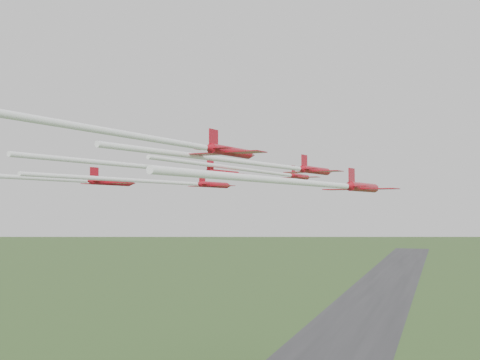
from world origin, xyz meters
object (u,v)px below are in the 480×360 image
(jet_row2_left, at_px, (178,183))
(jet_row3_mid, at_px, (187,170))
(jet_row2_right, at_px, (279,166))
(jet_row3_left, at_px, (27,178))
(jet_row3_right, at_px, (332,185))
(jet_lead, at_px, (270,173))
(jet_row4_right, at_px, (169,141))

(jet_row2_left, distance_m, jet_row3_mid, 20.69)
(jet_row2_right, relative_size, jet_row3_left, 0.80)
(jet_row3_right, bearing_deg, jet_row3_left, -170.48)
(jet_lead, relative_size, jet_row2_left, 1.15)
(jet_row3_left, bearing_deg, jet_row2_right, 32.40)
(jet_row3_left, xyz_separation_m, jet_row3_right, (43.61, -2.35, -1.66))
(jet_row2_right, xyz_separation_m, jet_row3_mid, (-9.31, -11.64, -1.11))
(jet_row3_mid, relative_size, jet_row3_right, 0.86)
(jet_row2_left, relative_size, jet_row4_right, 0.90)
(jet_row2_left, distance_m, jet_row4_right, 41.75)
(jet_row3_left, bearing_deg, jet_lead, 53.72)
(jet_row3_left, bearing_deg, jet_row3_right, 7.98)
(jet_row2_right, relative_size, jet_row3_right, 1.10)
(jet_row3_mid, bearing_deg, jet_row2_left, 129.48)
(jet_row2_right, height_order, jet_row4_right, jet_row4_right)
(jet_row2_right, distance_m, jet_row3_mid, 14.94)
(jet_lead, height_order, jet_row3_right, jet_lead)
(jet_row2_left, xyz_separation_m, jet_row3_right, (29.23, -22.03, -1.51))
(jet_row2_left, height_order, jet_row4_right, jet_row4_right)
(jet_row2_right, bearing_deg, jet_row3_left, -144.85)
(jet_row2_right, bearing_deg, jet_row4_right, -80.57)
(jet_row3_right, xyz_separation_m, jet_row4_right, (-12.80, -16.29, 3.72))
(jet_lead, height_order, jet_row4_right, jet_row4_right)
(jet_row3_mid, height_order, jet_row3_right, jet_row3_mid)
(jet_row3_mid, bearing_deg, jet_row2_right, 63.31)
(jet_row2_right, bearing_deg, jet_lead, 124.56)
(jet_row2_left, bearing_deg, jet_row3_left, -112.99)
(jet_row3_right, bearing_deg, jet_lead, 130.95)
(jet_row3_mid, distance_m, jet_row3_right, 20.15)
(jet_row2_right, distance_m, jet_row3_left, 35.72)
(jet_row2_left, bearing_deg, jet_row4_right, -53.63)
(jet_row4_right, bearing_deg, jet_row3_mid, 118.95)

